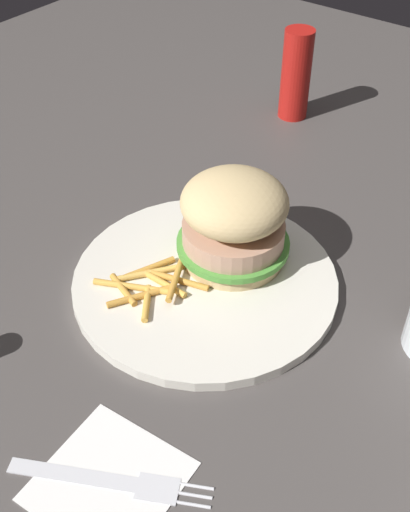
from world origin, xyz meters
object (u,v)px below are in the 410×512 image
object	(u,v)px
sandwich	(234,220)
fries_pile	(152,283)
fork	(110,480)
ketchup_bottle	(296,74)
napkin	(109,481)
plate	(205,281)

from	to	relation	value
sandwich	fries_pile	world-z (taller)	sandwich
fork	ketchup_bottle	xyz separation A→B (m)	(-0.62, -0.21, 0.06)
fries_pile	napkin	xyz separation A→B (m)	(0.19, 0.12, -0.02)
sandwich	fork	distance (m)	0.30
ketchup_bottle	plate	bearing A→B (deg)	18.00
fries_pile	ketchup_bottle	size ratio (longest dim) A/B	0.83
sandwich	fries_pile	xyz separation A→B (m)	(0.09, -0.04, -0.05)
plate	fries_pile	bearing A→B (deg)	-37.99
sandwich	fork	world-z (taller)	sandwich
plate	ketchup_bottle	world-z (taller)	ketchup_bottle
plate	sandwich	world-z (taller)	sandwich
napkin	ketchup_bottle	bearing A→B (deg)	-161.66
plate	ketchup_bottle	bearing A→B (deg)	-162.00
plate	napkin	xyz separation A→B (m)	(0.23, 0.08, -0.01)
fries_pile	napkin	world-z (taller)	fries_pile
plate	ketchup_bottle	xyz separation A→B (m)	(-0.38, -0.12, 0.06)
sandwich	fork	xyz separation A→B (m)	(0.28, 0.08, -0.06)
plate	ketchup_bottle	distance (m)	0.41
fries_pile	napkin	bearing A→B (deg)	31.67
fries_pile	fork	size ratio (longest dim) A/B	0.70
sandwich	napkin	bearing A→B (deg)	15.22
plate	fork	xyz separation A→B (m)	(0.23, 0.08, -0.00)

